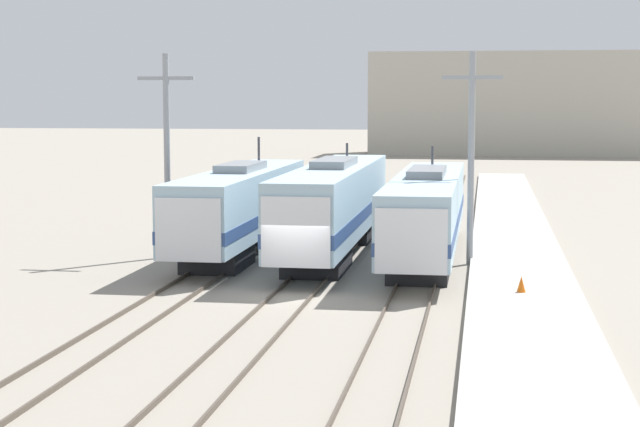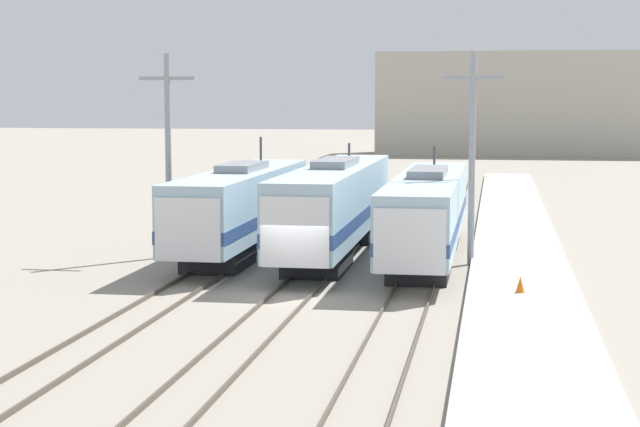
# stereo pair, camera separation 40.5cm
# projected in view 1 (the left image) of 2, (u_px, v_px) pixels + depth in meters

# --- Properties ---
(ground_plane) EXTENTS (400.00, 400.00, 0.00)m
(ground_plane) POSITION_uv_depth(u_px,v_px,m) (295.00, 295.00, 38.51)
(ground_plane) COLOR gray
(rail_pair_far_left) EXTENTS (1.51, 120.00, 0.15)m
(rail_pair_far_left) POSITION_uv_depth(u_px,v_px,m) (181.00, 290.00, 39.15)
(rail_pair_far_left) COLOR #4C4238
(rail_pair_far_left) RESTS_ON ground_plane
(rail_pair_center) EXTENTS (1.51, 120.00, 0.15)m
(rail_pair_center) POSITION_uv_depth(u_px,v_px,m) (295.00, 293.00, 38.51)
(rail_pair_center) COLOR #4C4238
(rail_pair_center) RESTS_ON ground_plane
(rail_pair_far_right) EXTENTS (1.51, 120.00, 0.15)m
(rail_pair_far_right) POSITION_uv_depth(u_px,v_px,m) (412.00, 296.00, 37.86)
(rail_pair_far_right) COLOR #4C4238
(rail_pair_far_right) RESTS_ON ground_plane
(locomotive_far_left) EXTENTS (2.81, 17.67, 5.18)m
(locomotive_far_left) POSITION_uv_depth(u_px,v_px,m) (239.00, 208.00, 48.13)
(locomotive_far_left) COLOR #232326
(locomotive_far_left) RESTS_ON ground_plane
(locomotive_center) EXTENTS (2.81, 20.08, 4.86)m
(locomotive_center) POSITION_uv_depth(u_px,v_px,m) (333.00, 207.00, 47.79)
(locomotive_center) COLOR #232326
(locomotive_center) RESTS_ON ground_plane
(locomotive_far_right) EXTENTS (2.79, 20.10, 4.78)m
(locomotive_far_right) POSITION_uv_depth(u_px,v_px,m) (426.00, 213.00, 46.38)
(locomotive_far_right) COLOR #232326
(locomotive_far_right) RESTS_ON ground_plane
(catenary_tower_left) EXTENTS (2.54, 0.28, 9.00)m
(catenary_tower_left) POSITION_uv_depth(u_px,v_px,m) (167.00, 150.00, 47.08)
(catenary_tower_left) COLOR gray
(catenary_tower_left) RESTS_ON ground_plane
(catenary_tower_right) EXTENTS (2.54, 0.28, 9.00)m
(catenary_tower_right) POSITION_uv_depth(u_px,v_px,m) (471.00, 152.00, 45.06)
(catenary_tower_right) COLOR gray
(catenary_tower_right) RESTS_ON ground_plane
(platform) EXTENTS (4.00, 120.00, 0.28)m
(platform) POSITION_uv_depth(u_px,v_px,m) (525.00, 297.00, 37.25)
(platform) COLOR #A8A59E
(platform) RESTS_ON ground_plane
(traffic_cone) EXTENTS (0.32, 0.32, 0.57)m
(traffic_cone) POSITION_uv_depth(u_px,v_px,m) (521.00, 284.00, 37.47)
(traffic_cone) COLOR orange
(traffic_cone) RESTS_ON platform
(depot_building) EXTENTS (37.68, 10.52, 12.68)m
(depot_building) POSITION_uv_depth(u_px,v_px,m) (523.00, 104.00, 132.86)
(depot_building) COLOR #B2AD9E
(depot_building) RESTS_ON ground_plane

